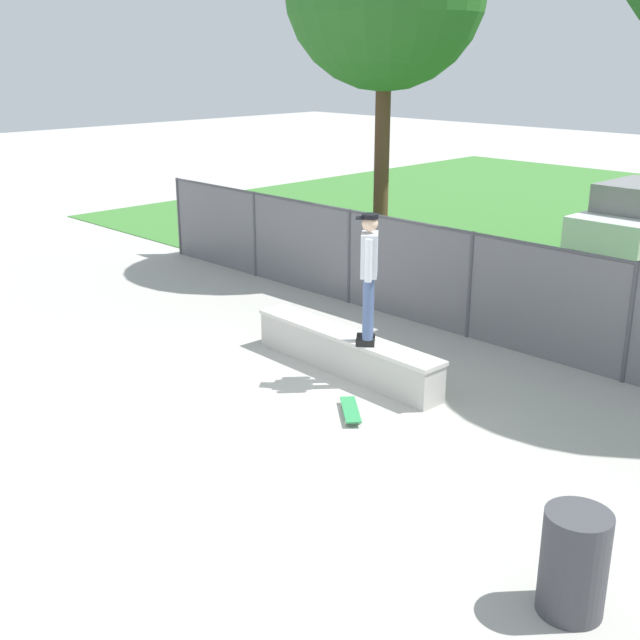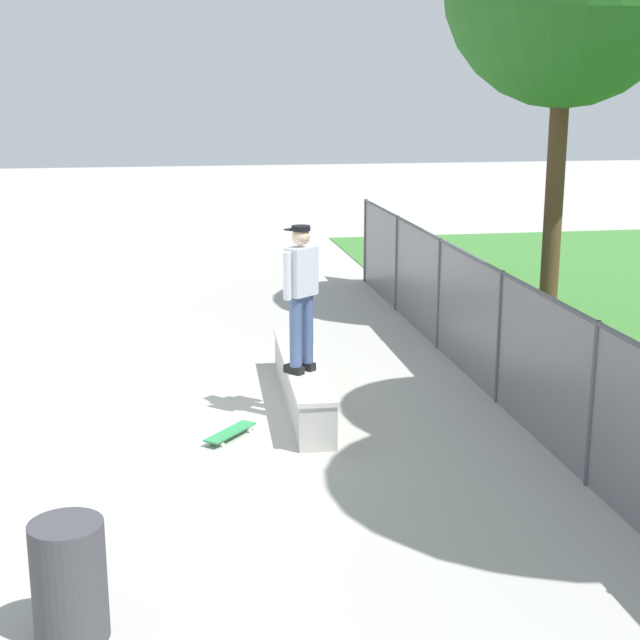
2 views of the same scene
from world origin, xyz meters
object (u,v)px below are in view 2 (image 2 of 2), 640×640
Objects in this scene: skateboarder at (301,291)px; skateboard at (230,432)px; trash_bin at (69,581)px; concrete_ledge at (302,382)px.

skateboarder is 2.49× the size of skateboard.
skateboarder reaches higher than skateboard.
skateboarder reaches higher than trash_bin.
skateboard is 0.79× the size of trash_bin.
concrete_ledge is 1.89× the size of skateboarder.
trash_bin is at bearing -26.71° from concrete_ledge.
skateboarder is at bearing 121.20° from skateboard.
skateboarder is at bearing 151.61° from trash_bin.
skateboard is 4.24m from trash_bin.
trash_bin is (4.52, -2.44, -1.16)m from skateboarder.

